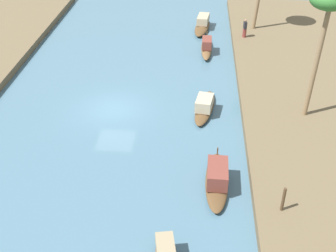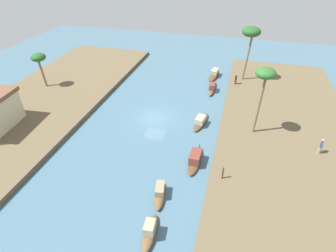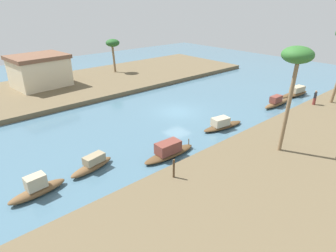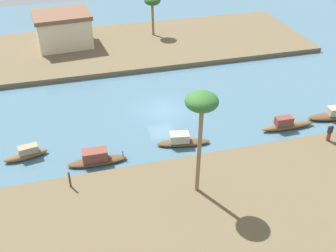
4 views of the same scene
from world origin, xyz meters
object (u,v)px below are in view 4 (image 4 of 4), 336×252
at_px(mooring_post, 70,180).
at_px(palm_tree_left_near, 201,106).
at_px(sampan_downstream_large, 182,141).
at_px(sampan_open_hull, 334,115).
at_px(sampan_midstream, 27,154).
at_px(sampan_with_tall_canopy, 96,158).
at_px(palm_tree_right_tall, 152,2).
at_px(riverside_building, 63,29).
at_px(person_on_near_bank, 329,133).
at_px(sampan_with_red_awning, 287,125).

bearing_deg(mooring_post, palm_tree_left_near, -17.62).
bearing_deg(sampan_downstream_large, mooring_post, -149.76).
bearing_deg(sampan_open_hull, sampan_downstream_large, -171.76).
xyz_separation_m(mooring_post, palm_tree_left_near, (8.43, -2.68, 6.10)).
xyz_separation_m(sampan_midstream, mooring_post, (3.10, -5.02, 0.79)).
xyz_separation_m(sampan_with_tall_canopy, mooring_post, (-2.11, -2.87, 0.72)).
bearing_deg(sampan_with_tall_canopy, sampan_midstream, 159.19).
distance_m(palm_tree_right_tall, riverside_building, 11.63).
distance_m(sampan_midstream, mooring_post, 5.95).
height_order(sampan_open_hull, sampan_downstream_large, sampan_open_hull).
distance_m(person_on_near_bank, palm_tree_left_near, 13.95).
relative_size(sampan_with_red_awning, palm_tree_left_near, 0.64).
bearing_deg(mooring_post, sampan_open_hull, 8.96).
distance_m(sampan_midstream, sampan_with_tall_canopy, 5.64).
distance_m(sampan_open_hull, sampan_downstream_large, 14.55).
distance_m(sampan_midstream, palm_tree_left_near, 15.48).
xyz_separation_m(sampan_midstream, person_on_near_bank, (23.77, -4.82, 0.85)).
height_order(sampan_with_red_awning, riverside_building, riverside_building).
distance_m(sampan_open_hull, palm_tree_right_tall, 26.68).
bearing_deg(person_on_near_bank, riverside_building, -65.17).
relative_size(sampan_open_hull, sampan_with_tall_canopy, 1.05).
xyz_separation_m(sampan_downstream_large, person_on_near_bank, (11.46, -3.30, 0.85)).
height_order(sampan_with_red_awning, mooring_post, mooring_post).
bearing_deg(sampan_midstream, sampan_open_hull, -13.15).
height_order(sampan_open_hull, palm_tree_left_near, palm_tree_left_near).
bearing_deg(sampan_midstream, sampan_downstream_large, -17.45).
distance_m(palm_tree_left_near, riverside_building, 30.88).
xyz_separation_m(sampan_with_red_awning, palm_tree_right_tall, (-6.19, 24.19, 4.35)).
bearing_deg(palm_tree_left_near, mooring_post, 162.38).
bearing_deg(riverside_building, palm_tree_left_near, -81.41).
bearing_deg(palm_tree_right_tall, sampan_open_hull, -64.82).
height_order(sampan_with_tall_canopy, riverside_building, riverside_building).
relative_size(sampan_open_hull, sampan_midstream, 1.39).
xyz_separation_m(sampan_midstream, palm_tree_left_near, (11.53, -7.69, 6.88)).
bearing_deg(riverside_building, sampan_downstream_large, -76.25).
relative_size(sampan_with_tall_canopy, person_on_near_bank, 2.96).
bearing_deg(sampan_downstream_large, riverside_building, 118.38).
bearing_deg(palm_tree_right_tall, sampan_midstream, -124.78).
distance_m(sampan_midstream, riverside_building, 22.46).
bearing_deg(sampan_open_hull, sampan_with_tall_canopy, -170.39).
bearing_deg(palm_tree_right_tall, sampan_with_red_awning, -75.66).
relative_size(sampan_midstream, palm_tree_right_tall, 0.70).
relative_size(sampan_downstream_large, palm_tree_left_near, 0.59).
bearing_deg(sampan_open_hull, sampan_with_red_awning, -168.49).
bearing_deg(sampan_open_hull, palm_tree_left_near, -149.98).
bearing_deg(person_on_near_bank, palm_tree_right_tall, -84.77).
relative_size(person_on_near_bank, palm_tree_left_near, 0.20).
xyz_separation_m(sampan_with_tall_canopy, person_on_near_bank, (18.56, -2.67, 0.78)).
bearing_deg(sampan_midstream, palm_tree_left_near, -44.16).
xyz_separation_m(sampan_midstream, sampan_with_tall_canopy, (5.21, -2.15, 0.06)).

